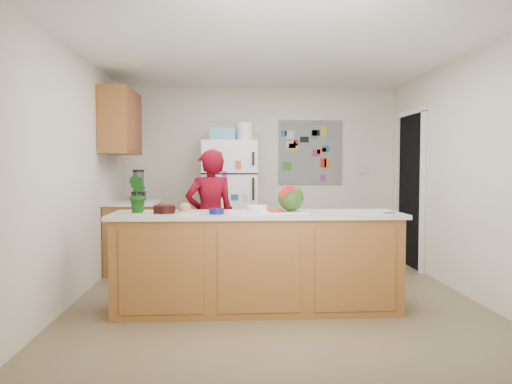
{
  "coord_description": "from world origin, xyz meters",
  "views": [
    {
      "loc": [
        -0.47,
        -5.11,
        1.35
      ],
      "look_at": [
        -0.17,
        0.2,
        1.07
      ],
      "focal_mm": 35.0,
      "sensor_mm": 36.0,
      "label": 1
    }
  ],
  "objects": [
    {
      "name": "fridge_top_bin",
      "position": [
        -0.55,
        1.88,
        1.79
      ],
      "size": [
        0.35,
        0.28,
        0.18
      ],
      "primitive_type": "cube",
      "color": "#5999B2",
      "rests_on": "refrigerator"
    },
    {
      "name": "refrigerator",
      "position": [
        -0.45,
        1.88,
        0.85
      ],
      "size": [
        0.75,
        0.7,
        1.7
      ],
      "primitive_type": "cube",
      "color": "silver",
      "rests_on": "floor"
    },
    {
      "name": "floor",
      "position": [
        0.0,
        0.0,
        -0.01
      ],
      "size": [
        4.0,
        4.5,
        0.02
      ],
      "primitive_type": "cube",
      "color": "brown",
      "rests_on": "ground"
    },
    {
      "name": "paper_towel",
      "position": [
        -0.1,
        -0.54,
        0.93
      ],
      "size": [
        0.19,
        0.17,
        0.02
      ],
      "primitive_type": "cube",
      "rotation": [
        0.0,
        0.0,
        -0.01
      ],
      "color": "white",
      "rests_on": "peninsula_top"
    },
    {
      "name": "plate",
      "position": [
        -0.87,
        -0.44,
        0.93
      ],
      "size": [
        0.35,
        0.35,
        0.02
      ],
      "primitive_type": "cylinder",
      "rotation": [
        0.0,
        0.0,
        -0.38
      ],
      "color": "beige",
      "rests_on": "peninsula_top"
    },
    {
      "name": "wall_left",
      "position": [
        -2.01,
        0.0,
        1.25
      ],
      "size": [
        0.02,
        4.5,
        2.5
      ],
      "primitive_type": "cube",
      "color": "beige",
      "rests_on": "ground"
    },
    {
      "name": "side_counter_top",
      "position": [
        -1.69,
        1.35,
        0.88
      ],
      "size": [
        0.64,
        0.84,
        0.04
      ],
      "primitive_type": "cube",
      "color": "silver",
      "rests_on": "side_counter_base"
    },
    {
      "name": "keys",
      "position": [
        1.0,
        -0.66,
        0.93
      ],
      "size": [
        0.1,
        0.05,
        0.01
      ],
      "primitive_type": "cube",
      "rotation": [
        0.0,
        0.0,
        0.08
      ],
      "color": "slate",
      "rests_on": "peninsula_top"
    },
    {
      "name": "blender_appliance",
      "position": [
        -1.64,
        1.48,
        1.09
      ],
      "size": [
        0.14,
        0.14,
        0.38
      ],
      "primitive_type": "cylinder",
      "color": "black",
      "rests_on": "side_counter_top"
    },
    {
      "name": "wall_right",
      "position": [
        2.01,
        0.0,
        1.25
      ],
      "size": [
        0.02,
        4.5,
        2.5
      ],
      "primitive_type": "cube",
      "color": "beige",
      "rests_on": "ground"
    },
    {
      "name": "cutting_board",
      "position": [
        0.05,
        -0.52,
        0.93
      ],
      "size": [
        0.42,
        0.36,
        0.01
      ],
      "primitive_type": "cube",
      "rotation": [
        0.0,
        0.0,
        0.23
      ],
      "color": "silver",
      "rests_on": "peninsula_top"
    },
    {
      "name": "ceiling",
      "position": [
        0.0,
        0.0,
        2.51
      ],
      "size": [
        4.0,
        4.5,
        0.02
      ],
      "primitive_type": "cube",
      "color": "white",
      "rests_on": "wall_back"
    },
    {
      "name": "wall_back",
      "position": [
        0.0,
        2.26,
        1.25
      ],
      "size": [
        4.0,
        0.02,
        2.5
      ],
      "primitive_type": "cube",
      "color": "beige",
      "rests_on": "ground"
    },
    {
      "name": "cherry_bowl",
      "position": [
        -1.05,
        -0.52,
        0.96
      ],
      "size": [
        0.23,
        0.23,
        0.07
      ],
      "primitive_type": "cylinder",
      "rotation": [
        0.0,
        0.0,
        -0.17
      ],
      "color": "black",
      "rests_on": "peninsula_top"
    },
    {
      "name": "person",
      "position": [
        -0.67,
        0.49,
        0.77
      ],
      "size": [
        0.64,
        0.51,
        1.54
      ],
      "primitive_type": "imported",
      "rotation": [
        0.0,
        0.0,
        3.43
      ],
      "color": "#640411",
      "rests_on": "floor"
    },
    {
      "name": "white_bowl",
      "position": [
        -0.2,
        -0.42,
        0.95
      ],
      "size": [
        0.25,
        0.25,
        0.06
      ],
      "primitive_type": "cylinder",
      "rotation": [
        0.0,
        0.0,
        -0.3
      ],
      "color": "silver",
      "rests_on": "peninsula_top"
    },
    {
      "name": "watermelon_slice",
      "position": [
        -0.04,
        -0.57,
        0.94
      ],
      "size": [
        0.16,
        0.16,
        0.02
      ],
      "primitive_type": "cylinder",
      "color": "#BA2F30",
      "rests_on": "cutting_board"
    },
    {
      "name": "peninsula_base",
      "position": [
        -0.2,
        -0.5,
        0.44
      ],
      "size": [
        2.6,
        0.62,
        0.88
      ],
      "primitive_type": "cube",
      "color": "brown",
      "rests_on": "floor"
    },
    {
      "name": "photo_collage",
      "position": [
        0.75,
        2.24,
        1.55
      ],
      "size": [
        0.95,
        0.01,
        0.95
      ],
      "primitive_type": "cube",
      "color": "slate",
      "rests_on": "wall_back"
    },
    {
      "name": "upper_cabinets",
      "position": [
        -1.82,
        1.3,
        1.9
      ],
      "size": [
        0.35,
        1.0,
        0.8
      ],
      "primitive_type": "cube",
      "color": "brown",
      "rests_on": "wall_left"
    },
    {
      "name": "cobalt_bowl",
      "position": [
        -0.57,
        -0.62,
        0.95
      ],
      "size": [
        0.17,
        0.17,
        0.05
      ],
      "primitive_type": "cylinder",
      "rotation": [
        0.0,
        0.0,
        0.3
      ],
      "color": "navy",
      "rests_on": "peninsula_top"
    },
    {
      "name": "potted_plant",
      "position": [
        -1.3,
        -0.45,
        1.09
      ],
      "size": [
        0.23,
        0.24,
        0.34
      ],
      "primitive_type": "imported",
      "rotation": [
        0.0,
        0.0,
        5.3
      ],
      "color": "#1C4515",
      "rests_on": "peninsula_top"
    },
    {
      "name": "side_counter_base",
      "position": [
        -1.69,
        1.35,
        0.43
      ],
      "size": [
        0.6,
        0.8,
        0.86
      ],
      "primitive_type": "cube",
      "color": "brown",
      "rests_on": "floor"
    },
    {
      "name": "doorway",
      "position": [
        1.99,
        1.45,
        1.02
      ],
      "size": [
        0.03,
        0.85,
        2.04
      ],
      "primitive_type": "cube",
      "color": "black",
      "rests_on": "ground"
    },
    {
      "name": "peninsula_top",
      "position": [
        -0.2,
        -0.5,
        0.9
      ],
      "size": [
        2.68,
        0.7,
        0.04
      ],
      "primitive_type": "cube",
      "color": "silver",
      "rests_on": "peninsula_base"
    },
    {
      "name": "watermelon",
      "position": [
        0.11,
        -0.5,
        1.05
      ],
      "size": [
        0.24,
        0.24,
        0.24
      ],
      "primitive_type": "sphere",
      "color": "#2D6012",
      "rests_on": "cutting_board"
    }
  ]
}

